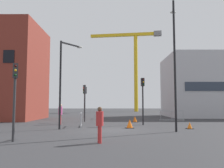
{
  "coord_description": "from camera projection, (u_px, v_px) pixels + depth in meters",
  "views": [
    {
      "loc": [
        0.12,
        -16.21,
        1.76
      ],
      "look_at": [
        0.0,
        4.23,
        3.5
      ],
      "focal_mm": 37.88,
      "sensor_mm": 36.0,
      "label": 1
    }
  ],
  "objects": [
    {
      "name": "safety_barrier_front",
      "position": [
        81.0,
        119.0,
        18.52
      ],
      "size": [
        0.27,
        2.08,
        1.08
      ],
      "color": "gray",
      "rests_on": "ground"
    },
    {
      "name": "pedestrian_walking",
      "position": [
        100.0,
        122.0,
        10.73
      ],
      "size": [
        0.34,
        0.34,
        1.64
      ],
      "color": "red",
      "rests_on": "ground"
    },
    {
      "name": "streetlamp_short",
      "position": [
        64.0,
        75.0,
        17.05
      ],
      "size": [
        1.42,
        1.62,
        6.32
      ],
      "color": "black",
      "rests_on": "ground"
    },
    {
      "name": "traffic_cone_on_verge",
      "position": [
        190.0,
        126.0,
        16.85
      ],
      "size": [
        0.47,
        0.47,
        0.47
      ],
      "color": "black",
      "rests_on": "ground"
    },
    {
      "name": "ground",
      "position": [
        112.0,
        130.0,
        16.01
      ],
      "size": [
        160.0,
        160.0,
        0.0
      ],
      "primitive_type": "plane",
      "color": "#333335"
    },
    {
      "name": "construction_crane",
      "position": [
        134.0,
        57.0,
        57.03
      ],
      "size": [
        17.27,
        3.29,
        19.23
      ],
      "color": "gold",
      "rests_on": "ground"
    },
    {
      "name": "traffic_cone_orange",
      "position": [
        130.0,
        124.0,
        17.35
      ],
      "size": [
        0.63,
        0.63,
        0.64
      ],
      "color": "black",
      "rests_on": "ground"
    },
    {
      "name": "office_block",
      "position": [
        216.0,
        87.0,
        33.27
      ],
      "size": [
        13.9,
        9.27,
        8.46
      ],
      "color": "#B7B7BC",
      "rests_on": "ground"
    },
    {
      "name": "brick_building",
      "position": [
        1.0,
        73.0,
        27.47
      ],
      "size": [
        9.09,
        8.34,
        10.82
      ],
      "color": "maroon",
      "rests_on": "ground"
    },
    {
      "name": "traffic_light_crosswalk",
      "position": [
        143.0,
        93.0,
        20.2
      ],
      "size": [
        0.3,
        0.39,
        3.99
      ],
      "color": "black",
      "rests_on": "ground"
    },
    {
      "name": "traffic_light_island",
      "position": [
        85.0,
        98.0,
        23.85
      ],
      "size": [
        0.37,
        0.37,
        3.51
      ],
      "color": "#2D2D30",
      "rests_on": "ground"
    },
    {
      "name": "pedestrian_waiting",
      "position": [
        60.0,
        112.0,
        20.61
      ],
      "size": [
        0.34,
        0.34,
        1.78
      ],
      "color": "red",
      "rests_on": "ground"
    },
    {
      "name": "traffic_light_far",
      "position": [
        15.0,
        88.0,
        11.23
      ],
      "size": [
        0.33,
        0.39,
        3.7
      ],
      "color": "#2D2D30",
      "rests_on": "ground"
    },
    {
      "name": "traffic_cone_striped",
      "position": [
        135.0,
        119.0,
        23.12
      ],
      "size": [
        0.57,
        0.57,
        0.58
      ],
      "color": "black",
      "rests_on": "ground"
    },
    {
      "name": "safety_barrier_rear",
      "position": [
        102.0,
        114.0,
        28.61
      ],
      "size": [
        0.08,
        2.41,
        1.08
      ],
      "color": "#9EA0A5",
      "rests_on": "ground"
    },
    {
      "name": "streetlamp_tall",
      "position": [
        174.0,
        54.0,
        15.65
      ],
      "size": [
        0.7,
        1.93,
        8.65
      ],
      "color": "black",
      "rests_on": "ground"
    },
    {
      "name": "traffic_light_median",
      "position": [
        84.0,
        96.0,
        30.01
      ],
      "size": [
        0.38,
        0.25,
        4.19
      ],
      "color": "#2D2D30",
      "rests_on": "ground"
    },
    {
      "name": "safety_barrier_right_run",
      "position": [
        172.0,
        115.0,
        24.8
      ],
      "size": [
        2.57,
        0.28,
        1.08
      ],
      "color": "#9EA0A5",
      "rests_on": "ground"
    }
  ]
}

